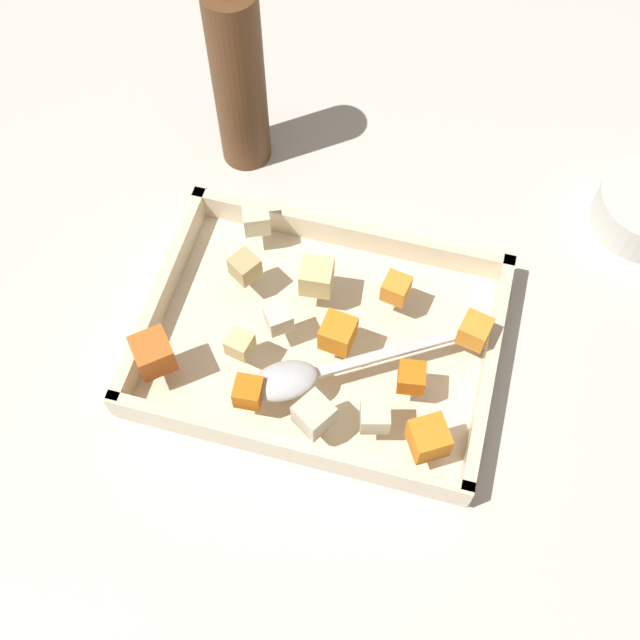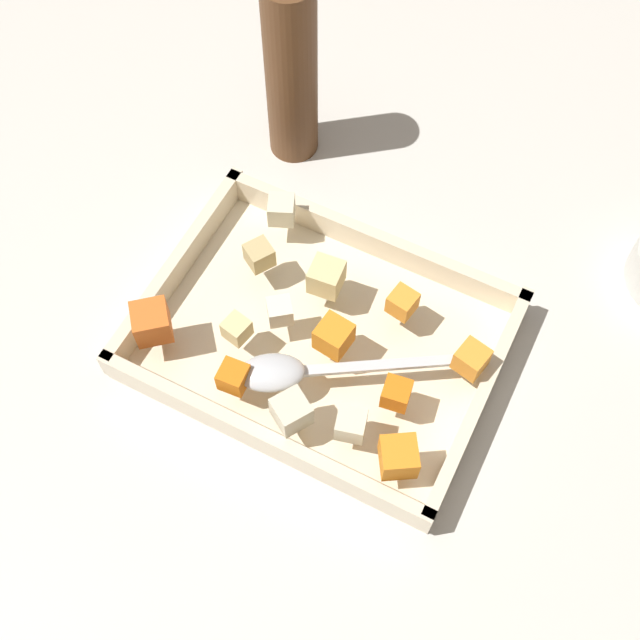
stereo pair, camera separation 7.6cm
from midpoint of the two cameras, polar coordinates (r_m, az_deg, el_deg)
ground_plane at (r=0.81m, az=1.83°, el=-1.61°), size 4.00×4.00×0.00m
baking_dish at (r=0.80m, az=2.71°, el=-1.76°), size 0.34×0.25×0.05m
carrot_chunk_center at (r=0.73m, az=8.40°, el=-5.45°), size 0.03×0.03×0.02m
carrot_chunk_mid_right at (r=0.75m, az=3.88°, el=-1.42°), size 0.03×0.03×0.03m
carrot_chunk_mid_left at (r=0.76m, az=13.49°, el=-2.98°), size 0.03×0.03×0.03m
carrot_chunk_corner_se at (r=0.73m, az=-3.19°, el=-4.32°), size 0.03×0.03×0.02m
carrot_chunk_near_spoon at (r=0.76m, az=-9.06°, el=-0.41°), size 0.05×0.05×0.03m
carrot_chunk_far_right at (r=0.71m, az=8.69°, el=-9.84°), size 0.04×0.04×0.03m
carrot_chunk_near_left at (r=0.77m, az=8.65°, el=0.97°), size 0.03×0.03×0.02m
potato_chunk_under_handle at (r=0.75m, az=-3.07°, el=-0.90°), size 0.03×0.03×0.02m
potato_chunk_back_center at (r=0.79m, az=-1.60°, el=4.38°), size 0.03×0.03×0.02m
potato_chunk_front_center at (r=0.82m, az=-0.11°, el=7.58°), size 0.03×0.03×0.03m
potato_chunk_heap_side at (r=0.78m, az=3.05°, el=2.90°), size 0.03×0.03×0.03m
potato_chunk_corner_sw at (r=0.71m, az=5.27°, el=-7.65°), size 0.03×0.03×0.03m
parsnip_chunk_heap_top at (r=0.76m, az=-0.03°, el=0.38°), size 0.03×0.03×0.02m
parsnip_chunk_near_right at (r=0.71m, az=1.01°, el=-6.77°), size 0.04×0.04×0.03m
serving_spoon at (r=0.74m, az=0.21°, el=-3.82°), size 0.19×0.13×0.02m
pepper_mill at (r=0.88m, az=0.53°, el=16.99°), size 0.06×0.06×0.25m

